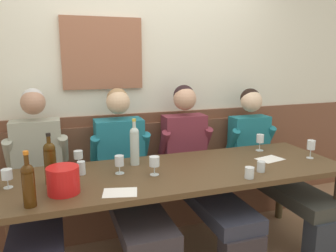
{
  "coord_description": "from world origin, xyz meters",
  "views": [
    {
      "loc": [
        -0.82,
        -2.06,
        1.58
      ],
      "look_at": [
        0.03,
        0.44,
        1.02
      ],
      "focal_mm": 35.17,
      "sensor_mm": 36.0,
      "label": 1
    }
  ],
  "objects_px": {
    "person_center_right_seat": "(198,165)",
    "ice_bucket": "(63,180)",
    "wine_glass_left_end": "(7,175)",
    "water_tumbler_left": "(81,168)",
    "dining_table": "(178,179)",
    "person_right_seat": "(127,174)",
    "wine_bottle_clear_water": "(28,183)",
    "wine_glass_near_bucket": "(311,146)",
    "wine_glass_by_bottle": "(260,139)",
    "wine_glass_center_rear": "(78,156)",
    "water_tumbler_center": "(261,167)",
    "wall_bench": "(152,193)",
    "person_left_seat": "(37,186)",
    "wine_bottle_amber_mid": "(135,145)",
    "wine_glass_mid_left": "(119,161)",
    "person_center_left_seat": "(269,160)",
    "wine_bottle_green_tall": "(50,162)",
    "water_tumbler_right": "(249,173)",
    "wine_glass_center_front": "(154,162)"
  },
  "relations": [
    {
      "from": "wine_bottle_clear_water",
      "to": "wine_glass_near_bucket",
      "type": "bearing_deg",
      "value": 5.81
    },
    {
      "from": "wall_bench",
      "to": "water_tumbler_left",
      "type": "xyz_separation_m",
      "value": [
        -0.69,
        -0.57,
        0.52
      ]
    },
    {
      "from": "wine_glass_center_rear",
      "to": "person_center_right_seat",
      "type": "bearing_deg",
      "value": 0.96
    },
    {
      "from": "wine_glass_near_bucket",
      "to": "wine_glass_by_bottle",
      "type": "distance_m",
      "value": 0.42
    },
    {
      "from": "dining_table",
      "to": "wine_bottle_green_tall",
      "type": "xyz_separation_m",
      "value": [
        -0.89,
        0.02,
        0.23
      ]
    },
    {
      "from": "wine_glass_near_bucket",
      "to": "wine_glass_left_end",
      "type": "xyz_separation_m",
      "value": [
        -2.3,
        0.12,
        -0.02
      ]
    },
    {
      "from": "person_center_right_seat",
      "to": "wine_glass_left_end",
      "type": "bearing_deg",
      "value": -168.27
    },
    {
      "from": "person_left_seat",
      "to": "ice_bucket",
      "type": "relative_size",
      "value": 6.74
    },
    {
      "from": "dining_table",
      "to": "water_tumbler_center",
      "type": "xyz_separation_m",
      "value": [
        0.56,
        -0.23,
        0.11
      ]
    },
    {
      "from": "water_tumbler_right",
      "to": "person_right_seat",
      "type": "bearing_deg",
      "value": 136.84
    },
    {
      "from": "wall_bench",
      "to": "water_tumbler_center",
      "type": "distance_m",
      "value": 1.21
    },
    {
      "from": "dining_table",
      "to": "person_right_seat",
      "type": "bearing_deg",
      "value": 131.07
    },
    {
      "from": "wall_bench",
      "to": "dining_table",
      "type": "height_order",
      "value": "wall_bench"
    },
    {
      "from": "wall_bench",
      "to": "wine_glass_left_end",
      "type": "height_order",
      "value": "wall_bench"
    },
    {
      "from": "person_center_right_seat",
      "to": "ice_bucket",
      "type": "xyz_separation_m",
      "value": [
        -1.14,
        -0.51,
        0.19
      ]
    },
    {
      "from": "wine_glass_center_rear",
      "to": "water_tumbler_center",
      "type": "bearing_deg",
      "value": -23.91
    },
    {
      "from": "wine_glass_center_rear",
      "to": "water_tumbler_center",
      "type": "height_order",
      "value": "wine_glass_center_rear"
    },
    {
      "from": "wine_glass_center_front",
      "to": "wine_glass_left_end",
      "type": "distance_m",
      "value": 0.96
    },
    {
      "from": "wine_glass_center_front",
      "to": "wine_glass_near_bucket",
      "type": "height_order",
      "value": "wine_glass_near_bucket"
    },
    {
      "from": "wine_glass_left_end",
      "to": "water_tumbler_left",
      "type": "height_order",
      "value": "wine_glass_left_end"
    },
    {
      "from": "wine_glass_center_rear",
      "to": "wine_glass_left_end",
      "type": "xyz_separation_m",
      "value": [
        -0.46,
        -0.29,
        -0.0
      ]
    },
    {
      "from": "wine_glass_near_bucket",
      "to": "wine_bottle_clear_water",
      "type": "bearing_deg",
      "value": -174.19
    },
    {
      "from": "ice_bucket",
      "to": "wine_glass_center_rear",
      "type": "relative_size",
      "value": 1.59
    },
    {
      "from": "dining_table",
      "to": "person_right_seat",
      "type": "xyz_separation_m",
      "value": [
        -0.31,
        0.35,
        -0.04
      ]
    },
    {
      "from": "wine_glass_near_bucket",
      "to": "wine_glass_by_bottle",
      "type": "height_order",
      "value": "wine_glass_near_bucket"
    },
    {
      "from": "person_left_seat",
      "to": "water_tumbler_left",
      "type": "height_order",
      "value": "person_left_seat"
    },
    {
      "from": "wine_bottle_green_tall",
      "to": "water_tumbler_center",
      "type": "height_order",
      "value": "wine_bottle_green_tall"
    },
    {
      "from": "water_tumbler_center",
      "to": "water_tumbler_left",
      "type": "distance_m",
      "value": 1.3
    },
    {
      "from": "wine_bottle_clear_water",
      "to": "wine_glass_by_bottle",
      "type": "relative_size",
      "value": 2.18
    },
    {
      "from": "water_tumbler_left",
      "to": "person_right_seat",
      "type": "bearing_deg",
      "value": 30.06
    },
    {
      "from": "wine_bottle_amber_mid",
      "to": "wine_glass_center_rear",
      "type": "relative_size",
      "value": 2.94
    },
    {
      "from": "water_tumbler_right",
      "to": "water_tumbler_left",
      "type": "xyz_separation_m",
      "value": [
        -1.1,
        0.46,
        0.01
      ]
    },
    {
      "from": "person_center_right_seat",
      "to": "wine_glass_by_bottle",
      "type": "xyz_separation_m",
      "value": [
        0.55,
        -0.09,
        0.21
      ]
    },
    {
      "from": "dining_table",
      "to": "water_tumbler_left",
      "type": "bearing_deg",
      "value": 168.75
    },
    {
      "from": "wall_bench",
      "to": "ice_bucket",
      "type": "bearing_deg",
      "value": -133.08
    },
    {
      "from": "wine_bottle_green_tall",
      "to": "wine_glass_center_rear",
      "type": "height_order",
      "value": "wine_bottle_green_tall"
    },
    {
      "from": "wall_bench",
      "to": "wine_glass_near_bucket",
      "type": "relative_size",
      "value": 18.73
    },
    {
      "from": "wall_bench",
      "to": "water_tumbler_right",
      "type": "bearing_deg",
      "value": -68.13
    },
    {
      "from": "person_right_seat",
      "to": "dining_table",
      "type": "bearing_deg",
      "value": -48.93
    },
    {
      "from": "wine_glass_center_front",
      "to": "wall_bench",
      "type": "bearing_deg",
      "value": 75.42
    },
    {
      "from": "dining_table",
      "to": "person_left_seat",
      "type": "distance_m",
      "value": 1.06
    },
    {
      "from": "wine_glass_center_rear",
      "to": "water_tumbler_left",
      "type": "distance_m",
      "value": 0.19
    },
    {
      "from": "wine_bottle_clear_water",
      "to": "ice_bucket",
      "type": "bearing_deg",
      "value": 35.77
    },
    {
      "from": "person_right_seat",
      "to": "wine_glass_center_rear",
      "type": "distance_m",
      "value": 0.43
    },
    {
      "from": "person_center_right_seat",
      "to": "wine_glass_by_bottle",
      "type": "distance_m",
      "value": 0.6
    },
    {
      "from": "wall_bench",
      "to": "person_left_seat",
      "type": "relative_size",
      "value": 2.16
    },
    {
      "from": "wall_bench",
      "to": "wine_bottle_clear_water",
      "type": "relative_size",
      "value": 8.86
    },
    {
      "from": "wine_glass_by_bottle",
      "to": "water_tumbler_center",
      "type": "distance_m",
      "value": 0.58
    },
    {
      "from": "wine_glass_mid_left",
      "to": "water_tumbler_left",
      "type": "distance_m",
      "value": 0.27
    },
    {
      "from": "person_center_left_seat",
      "to": "water_tumbler_left",
      "type": "height_order",
      "value": "person_center_left_seat"
    }
  ]
}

